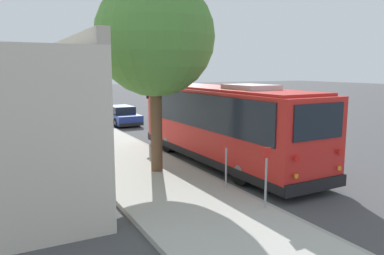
{
  "coord_description": "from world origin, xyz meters",
  "views": [
    {
      "loc": [
        -12.94,
        8.51,
        3.81
      ],
      "look_at": [
        1.17,
        1.07,
        1.3
      ],
      "focal_mm": 35.0,
      "sensor_mm": 36.0,
      "label": 1
    }
  ],
  "objects_px": {
    "parked_sedan_tan": "(99,108)",
    "shuttle_bus": "(223,121)",
    "sign_post_far": "(226,168)",
    "parked_sedan_blue": "(121,116)",
    "street_tree": "(154,29)",
    "sign_post_near": "(266,177)"
  },
  "relations": [
    {
      "from": "shuttle_bus",
      "to": "parked_sedan_tan",
      "type": "xyz_separation_m",
      "value": [
        18.36,
        0.47,
        -1.14
      ]
    },
    {
      "from": "shuttle_bus",
      "to": "parked_sedan_blue",
      "type": "height_order",
      "value": "shuttle_bus"
    },
    {
      "from": "parked_sedan_blue",
      "to": "sign_post_far",
      "type": "distance_m",
      "value": 15.81
    },
    {
      "from": "parked_sedan_tan",
      "to": "shuttle_bus",
      "type": "bearing_deg",
      "value": 176.87
    },
    {
      "from": "parked_sedan_tan",
      "to": "sign_post_far",
      "type": "xyz_separation_m",
      "value": [
        -21.54,
        1.41,
        0.19
      ]
    },
    {
      "from": "shuttle_bus",
      "to": "sign_post_far",
      "type": "xyz_separation_m",
      "value": [
        -3.18,
        1.89,
        -0.95
      ]
    },
    {
      "from": "shuttle_bus",
      "to": "street_tree",
      "type": "relative_size",
      "value": 1.36
    },
    {
      "from": "sign_post_far",
      "to": "sign_post_near",
      "type": "bearing_deg",
      "value": 180.0
    },
    {
      "from": "parked_sedan_tan",
      "to": "sign_post_near",
      "type": "relative_size",
      "value": 2.93
    },
    {
      "from": "sign_post_far",
      "to": "parked_sedan_blue",
      "type": "bearing_deg",
      "value": -5.4
    },
    {
      "from": "sign_post_near",
      "to": "parked_sedan_blue",
      "type": "bearing_deg",
      "value": -4.82
    },
    {
      "from": "shuttle_bus",
      "to": "parked_sedan_blue",
      "type": "distance_m",
      "value": 12.62
    },
    {
      "from": "parked_sedan_tan",
      "to": "sign_post_far",
      "type": "bearing_deg",
      "value": 171.64
    },
    {
      "from": "parked_sedan_tan",
      "to": "street_tree",
      "type": "bearing_deg",
      "value": 167.61
    },
    {
      "from": "street_tree",
      "to": "sign_post_near",
      "type": "xyz_separation_m",
      "value": [
        -4.9,
        -1.12,
        -4.18
      ]
    },
    {
      "from": "sign_post_near",
      "to": "sign_post_far",
      "type": "distance_m",
      "value": 1.93
    },
    {
      "from": "street_tree",
      "to": "sign_post_far",
      "type": "bearing_deg",
      "value": -159.38
    },
    {
      "from": "shuttle_bus",
      "to": "street_tree",
      "type": "bearing_deg",
      "value": 92.95
    },
    {
      "from": "shuttle_bus",
      "to": "sign_post_near",
      "type": "bearing_deg",
      "value": 158.83
    },
    {
      "from": "shuttle_bus",
      "to": "sign_post_near",
      "type": "distance_m",
      "value": 5.48
    },
    {
      "from": "shuttle_bus",
      "to": "parked_sedan_tan",
      "type": "bearing_deg",
      "value": 0.63
    },
    {
      "from": "parked_sedan_blue",
      "to": "parked_sedan_tan",
      "type": "xyz_separation_m",
      "value": [
        5.8,
        0.08,
        -0.0
      ]
    }
  ]
}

